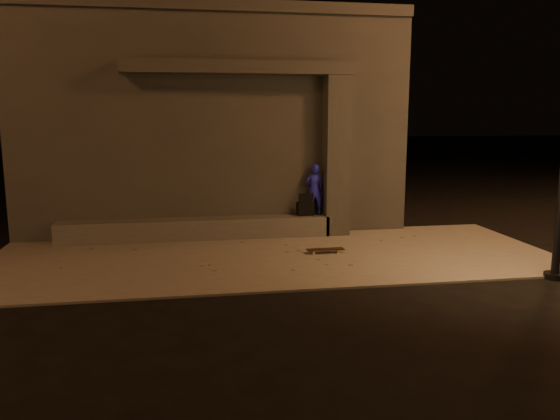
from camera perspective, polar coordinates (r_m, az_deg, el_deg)
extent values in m
plane|color=black|center=(8.93, 1.50, -8.17)|extent=(120.00, 120.00, 0.00)
cube|color=slate|center=(10.81, -0.55, -4.83)|extent=(11.00, 4.40, 0.04)
cube|color=#3B3936|center=(14.84, -7.21, 9.17)|extent=(9.00, 5.00, 5.20)
cube|color=#3B3936|center=(12.61, -6.96, 20.49)|extent=(9.00, 0.30, 0.25)
cube|color=#54514C|center=(12.33, -8.74, -1.93)|extent=(6.00, 0.55, 0.45)
cube|color=#3B3936|center=(12.56, 5.88, 5.61)|extent=(0.55, 0.55, 3.60)
cube|color=#3B3936|center=(12.22, -4.34, 14.62)|extent=(5.00, 0.70, 0.28)
imported|color=#1B1BB3|center=(12.52, 3.61, 2.12)|extent=(0.44, 0.29, 1.18)
cube|color=black|center=(12.54, 2.65, 0.13)|extent=(0.38, 0.25, 0.30)
cube|color=black|center=(12.50, 2.66, 1.31)|extent=(0.33, 0.05, 0.22)
cube|color=black|center=(10.98, 4.75, -4.11)|extent=(0.76, 0.21, 0.02)
cylinder|color=#DBB857|center=(11.13, 5.90, -4.20)|extent=(0.05, 0.03, 0.05)
cylinder|color=#DBB857|center=(11.00, 6.12, -4.38)|extent=(0.05, 0.03, 0.05)
cylinder|color=#DBB857|center=(11.00, 3.37, -4.34)|extent=(0.05, 0.03, 0.05)
cylinder|color=#DBB857|center=(10.86, 3.56, -4.53)|extent=(0.05, 0.03, 0.05)
cube|color=#99999E|center=(11.06, 6.01, -4.13)|extent=(0.05, 0.16, 0.02)
cube|color=#99999E|center=(10.92, 3.47, -4.27)|extent=(0.05, 0.16, 0.02)
cylinder|color=black|center=(10.53, 26.77, -6.15)|extent=(0.36, 0.36, 0.10)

